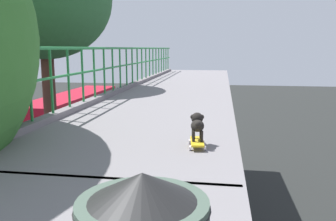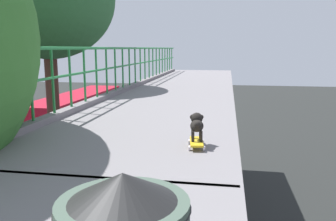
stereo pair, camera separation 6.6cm
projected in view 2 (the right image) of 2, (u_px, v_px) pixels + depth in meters
The scene contains 5 objects.
overpass_deck at pixel (96, 183), 3.80m from camera, with size 3.10×31.62×0.52m.
city_bus at pixel (78, 115), 24.33m from camera, with size 2.70×11.39×3.40m.
roadside_tree_mid at pixel (47, 0), 10.15m from camera, with size 3.95×3.95×9.75m.
toy_skateboard at pixel (196, 142), 4.23m from camera, with size 0.24×0.45×0.08m.
small_dog at pixel (197, 124), 4.26m from camera, with size 0.19×0.35×0.32m.
Camera 2 is at (2.63, -3.42, 6.53)m, focal length 37.31 mm.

